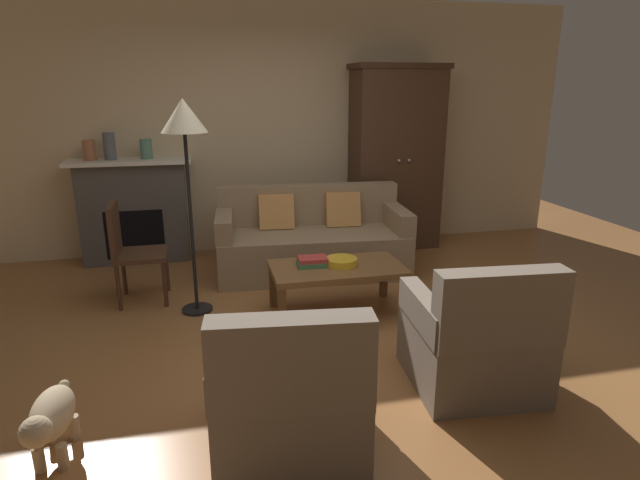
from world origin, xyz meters
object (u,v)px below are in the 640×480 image
Objects in this scene: book_stack at (312,262)px; mantel_vase_slate at (110,146)px; coffee_table at (337,272)px; armchair_near_right at (476,341)px; fireplace at (135,210)px; armoire at (395,158)px; mantel_vase_terracotta at (89,150)px; fruit_bowl at (341,262)px; couch at (312,241)px; armchair_near_left at (290,397)px; mantel_vase_jade at (146,149)px; floor_lamp at (184,129)px; side_chair_wooden at (130,247)px; dog at (51,417)px.

mantel_vase_slate is at bearing 134.54° from book_stack.
coffee_table is 1.41m from armchair_near_right.
fireplace is at bearing 126.63° from armchair_near_right.
armoire reaches higher than mantel_vase_terracotta.
book_stack is (1.58, -1.81, -0.11)m from fireplace.
armchair_near_right is at bearing -68.14° from fruit_bowl.
fireplace is at bearing 2.70° from mantel_vase_terracotta.
armchair_near_right is at bearing -77.05° from couch.
mantel_vase_slate is 0.32× the size of armchair_near_left.
armoire reaches higher than fruit_bowl.
armchair_near_left is (0.92, -3.48, -0.91)m from mantel_vase_jade.
armchair_near_right is (2.53, -3.14, -0.94)m from mantel_vase_slate.
armchair_near_left reaches higher than couch.
couch is at bearing 75.56° from armchair_near_left.
armchair_near_right is at bearing -66.49° from coffee_table.
floor_lamp reaches higher than mantel_vase_jade.
armchair_near_left is at bearing -164.72° from armchair_near_right.
mantel_vase_terracotta is 4.26m from armchair_near_right.
fireplace is 1.40× the size of side_chair_wooden.
coffee_table reaches higher than dog.
armchair_near_left is at bearing -104.44° from couch.
armchair_near_right reaches higher than coffee_table.
fruit_bowl is 1.81m from armchair_near_left.
dog is (-0.09, -3.30, -0.32)m from fireplace.
floor_lamp reaches higher than couch.
mantel_vase_terracotta reaches higher than couch.
armchair_near_left is (-0.48, -1.69, -0.14)m from book_stack.
mantel_vase_slate is 1.36× the size of mantel_vase_jade.
mantel_vase_slate is at bearing 110.20° from armchair_near_left.
fireplace reaches higher than armchair_near_left.
fruit_bowl is 1.04× the size of book_stack.
floor_lamp reaches higher than coffee_table.
armchair_near_right is at bearing -53.37° from fireplace.
mantel_vase_terracotta is at bearing 140.26° from fruit_bowl.
armoire is at bearing 51.73° from book_stack.
mantel_vase_jade reaches higher than fireplace.
mantel_vase_jade reaches higher than dog.
armoire is 1.91× the size of coffee_table.
armchair_near_right is (2.17, -3.14, -0.91)m from mantel_vase_jade.
dog is (0.29, -3.29, -0.98)m from mantel_vase_terracotta.
mantel_vase_slate is (-3.13, 0.06, 0.21)m from armoire.
coffee_table is at bearing 113.51° from armchair_near_right.
floor_lamp reaches higher than side_chair_wooden.
armoire is 1.06× the size of couch.
fireplace is at bearing 88.39° from dog.
fireplace reaches higher than book_stack.
fireplace is 2.60m from fruit_bowl.
armchair_near_right reaches higher than dog.
mantel_vase_terracotta is at bearing 94.99° from dog.
fruit_bowl is (1.82, -1.85, -0.12)m from fireplace.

